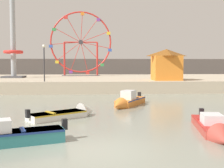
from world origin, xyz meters
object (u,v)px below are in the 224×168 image
object	(u,v)px
ferris_wheel_red_frame	(81,44)
motorboat_orange_hull	(127,101)
promenade_lamp_near	(44,57)
motorboat_faded_red	(213,128)
motorboat_white_red_stripe	(69,114)
carnival_booth_orange_canopy	(166,64)
drop_tower_steel_tower	(13,44)

from	to	relation	value
ferris_wheel_red_frame	motorboat_orange_hull	bearing A→B (deg)	-80.25
promenade_lamp_near	motorboat_orange_hull	bearing A→B (deg)	-51.95
motorboat_orange_hull	motorboat_faded_red	world-z (taller)	motorboat_orange_hull
motorboat_faded_red	promenade_lamp_near	bearing A→B (deg)	-140.39
motorboat_faded_red	ferris_wheel_red_frame	bearing A→B (deg)	-157.78
motorboat_white_red_stripe	carnival_booth_orange_canopy	world-z (taller)	carnival_booth_orange_canopy
motorboat_faded_red	carnival_booth_orange_canopy	bearing A→B (deg)	-178.08
ferris_wheel_red_frame	carnival_booth_orange_canopy	bearing A→B (deg)	-53.69
drop_tower_steel_tower	carnival_booth_orange_canopy	world-z (taller)	drop_tower_steel_tower
ferris_wheel_red_frame	drop_tower_steel_tower	distance (m)	11.07
ferris_wheel_red_frame	drop_tower_steel_tower	bearing A→B (deg)	-143.82
motorboat_orange_hull	carnival_booth_orange_canopy	xyz separation A→B (m)	(5.92, 11.78, 2.79)
motorboat_orange_hull	carnival_booth_orange_canopy	world-z (taller)	carnival_booth_orange_canopy
motorboat_white_red_stripe	ferris_wheel_red_frame	distance (m)	30.92
motorboat_white_red_stripe	drop_tower_steel_tower	world-z (taller)	drop_tower_steel_tower
motorboat_orange_hull	drop_tower_steel_tower	bearing A→B (deg)	-116.23
motorboat_white_red_stripe	motorboat_faded_red	distance (m)	8.17
motorboat_faded_red	carnival_booth_orange_canopy	size ratio (longest dim) A/B	1.38
carnival_booth_orange_canopy	promenade_lamp_near	distance (m)	13.76
promenade_lamp_near	ferris_wheel_red_frame	bearing A→B (deg)	78.63
motorboat_white_red_stripe	carnival_booth_orange_canopy	xyz separation A→B (m)	(9.89, 16.18, 2.94)
drop_tower_steel_tower	carnival_booth_orange_canopy	xyz separation A→B (m)	(19.29, -7.58, -2.76)
motorboat_white_red_stripe	ferris_wheel_red_frame	bearing A→B (deg)	54.55
motorboat_white_red_stripe	motorboat_orange_hull	xyz separation A→B (m)	(3.98, 4.39, 0.15)
drop_tower_steel_tower	promenade_lamp_near	bearing A→B (deg)	-59.19
motorboat_orange_hull	ferris_wheel_red_frame	distance (m)	26.97
motorboat_white_red_stripe	promenade_lamp_near	distance (m)	15.13
motorboat_orange_hull	motorboat_faded_red	xyz separation A→B (m)	(2.79, -8.98, -0.09)
carnival_booth_orange_canopy	promenade_lamp_near	world-z (taller)	promenade_lamp_near
drop_tower_steel_tower	promenade_lamp_near	world-z (taller)	drop_tower_steel_tower
motorboat_white_red_stripe	motorboat_orange_hull	distance (m)	5.93
motorboat_orange_hull	promenade_lamp_near	distance (m)	12.94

